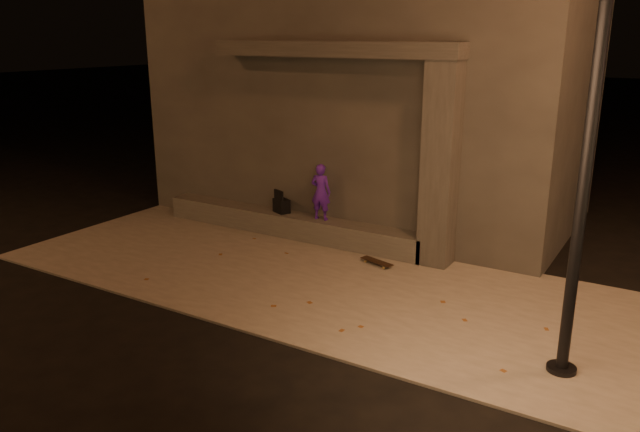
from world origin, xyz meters
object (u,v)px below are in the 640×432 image
Objects in this scene: skateboarder at (321,192)px; street_lamp_0 at (606,5)px; column at (441,166)px; skateboard at (377,262)px; backpack at (282,205)px.

skateboarder is 0.15× the size of street_lamp_0.
column is at bearing 134.49° from street_lamp_0.
skateboard is at bearing 149.39° from street_lamp_0.
street_lamp_0 reaches higher than backpack.
backpack is at bearing -180.00° from column.
column reaches higher than backpack.
skateboard is at bearing 9.81° from backpack.
column is 7.30× the size of backpack.
column is at bearing 24.24° from backpack.
street_lamp_0 is at bearing 145.63° from skateboarder.
street_lamp_0 reaches higher than skateboarder.
street_lamp_0 is (6.12, -2.77, 3.69)m from backpack.
skateboard is (1.58, -0.65, -0.95)m from skateboarder.
skateboard is at bearing -143.07° from column.
column is at bearing 173.86° from skateboarder.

